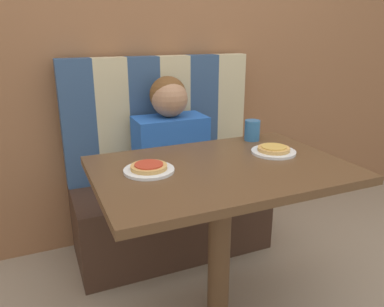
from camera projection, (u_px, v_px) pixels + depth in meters
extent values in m
cube|color=brown|center=(151.00, 27.00, 2.17)|extent=(7.00, 0.05, 2.60)
cube|color=#382319|center=(172.00, 217.00, 2.25)|extent=(1.12, 0.48, 0.43)
cube|color=navy|center=(79.00, 125.00, 2.06)|extent=(0.19, 0.09, 0.71)
cube|color=tan|center=(112.00, 122.00, 2.13)|extent=(0.19, 0.09, 0.71)
cube|color=navy|center=(144.00, 119.00, 2.20)|extent=(0.19, 0.09, 0.71)
cube|color=tan|center=(174.00, 116.00, 2.27)|extent=(0.19, 0.09, 0.71)
cube|color=navy|center=(201.00, 113.00, 2.34)|extent=(0.19, 0.09, 0.71)
cube|color=tan|center=(228.00, 111.00, 2.41)|extent=(0.19, 0.09, 0.71)
cube|color=brown|center=(221.00, 170.00, 1.55)|extent=(1.04, 0.70, 0.03)
cylinder|color=brown|center=(219.00, 248.00, 1.67)|extent=(0.10, 0.10, 0.71)
cube|color=#2356B2|center=(171.00, 151.00, 2.12)|extent=(0.40, 0.22, 0.40)
sphere|color=#9E7051|center=(170.00, 99.00, 2.03)|extent=(0.20, 0.20, 0.20)
sphere|color=brown|center=(168.00, 95.00, 2.04)|extent=(0.20, 0.20, 0.20)
cylinder|color=white|center=(149.00, 170.00, 1.48)|extent=(0.20, 0.20, 0.01)
cylinder|color=white|center=(273.00, 152.00, 1.70)|extent=(0.20, 0.20, 0.01)
cylinder|color=tan|center=(149.00, 167.00, 1.48)|extent=(0.15, 0.15, 0.02)
cylinder|color=#B73823|center=(149.00, 164.00, 1.47)|extent=(0.11, 0.11, 0.01)
cylinder|color=tan|center=(274.00, 149.00, 1.70)|extent=(0.15, 0.15, 0.02)
cylinder|color=gold|center=(274.00, 147.00, 1.69)|extent=(0.11, 0.11, 0.01)
cylinder|color=#2D669E|center=(252.00, 130.00, 1.89)|extent=(0.08, 0.08, 0.10)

